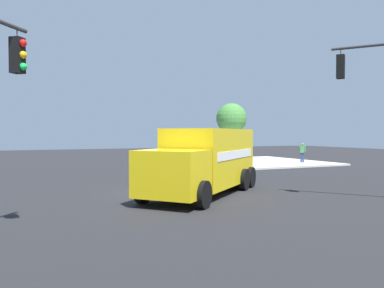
# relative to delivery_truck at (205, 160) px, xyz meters

# --- Properties ---
(ground_plane) EXTENTS (100.00, 100.00, 0.00)m
(ground_plane) POSITION_rel_delivery_truck_xyz_m (1.46, -0.97, -1.48)
(ground_plane) COLOR black
(sidewalk_corner_near) EXTENTS (11.54, 11.54, 0.14)m
(sidewalk_corner_near) POSITION_rel_delivery_truck_xyz_m (-11.76, -14.20, -1.41)
(sidewalk_corner_near) COLOR beige
(sidewalk_corner_near) RESTS_ON ground
(delivery_truck) EXTENTS (7.33, 6.86, 2.85)m
(delivery_truck) POSITION_rel_delivery_truck_xyz_m (0.00, 0.00, 0.00)
(delivery_truck) COLOR yellow
(delivery_truck) RESTS_ON ground
(pedestrian_near_corner) EXTENTS (0.40, 0.40, 1.69)m
(pedestrian_near_corner) POSITION_rel_delivery_truck_xyz_m (-14.98, -11.32, -0.38)
(pedestrian_near_corner) COLOR navy
(pedestrian_near_corner) RESTS_ON sidewalk_corner_near
(picket_fence_run) EXTENTS (7.30, 0.05, 0.95)m
(picket_fence_run) POSITION_rel_delivery_truck_xyz_m (-11.76, -19.72, -0.86)
(picket_fence_run) COLOR silver
(picket_fence_run) RESTS_ON sidewalk_corner_near
(shade_tree_near) EXTENTS (3.11, 3.11, 5.59)m
(shade_tree_near) POSITION_rel_delivery_truck_xyz_m (-12.65, -19.41, 2.67)
(shade_tree_near) COLOR brown
(shade_tree_near) RESTS_ON sidewalk_corner_near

